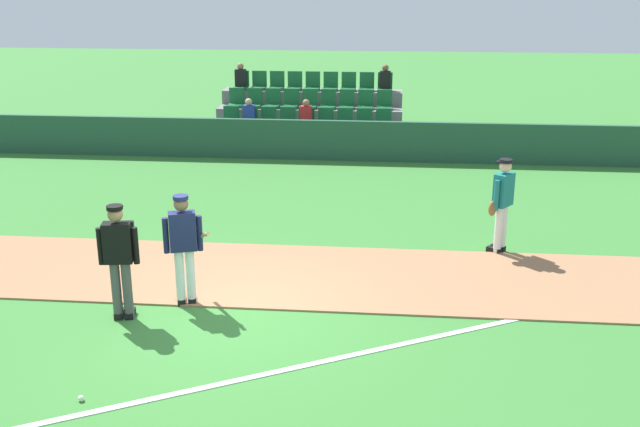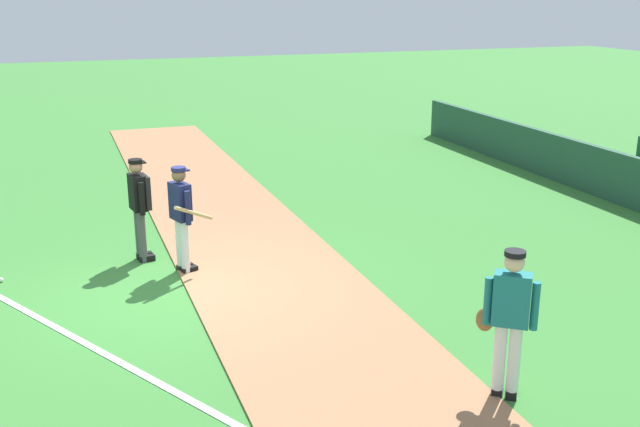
{
  "view_description": "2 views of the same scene",
  "coord_description": "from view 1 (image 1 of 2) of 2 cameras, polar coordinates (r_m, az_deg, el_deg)",
  "views": [
    {
      "loc": [
        2.37,
        -9.9,
        4.88
      ],
      "look_at": [
        1.31,
        1.18,
        1.26
      ],
      "focal_mm": 41.47,
      "sensor_mm": 36.0,
      "label": 1
    },
    {
      "loc": [
        10.78,
        -1.45,
        4.44
      ],
      "look_at": [
        0.33,
        2.3,
        1.08
      ],
      "focal_mm": 41.86,
      "sensor_mm": 36.0,
      "label": 2
    }
  ],
  "objects": [
    {
      "name": "umpire_home_plate",
      "position": [
        11.09,
        -15.24,
        -3.12
      ],
      "size": [
        0.58,
        0.35,
        1.76
      ],
      "color": "#4C4C4C",
      "rests_on": "ground"
    },
    {
      "name": "dugout_fence",
      "position": [
        20.33,
        -1.38,
        5.71
      ],
      "size": [
        20.0,
        0.16,
        1.09
      ],
      "primitive_type": "cube",
      "color": "#234C38",
      "rests_on": "ground"
    },
    {
      "name": "baseball",
      "position": [
        9.55,
        -17.97,
        -13.41
      ],
      "size": [
        0.07,
        0.07,
        0.07
      ],
      "primitive_type": "sphere",
      "color": "white",
      "rests_on": "ground"
    },
    {
      "name": "runner_teal_jersey",
      "position": [
        13.67,
        13.86,
        0.83
      ],
      "size": [
        0.52,
        0.55,
        1.76
      ],
      "color": "white",
      "rests_on": "ground"
    },
    {
      "name": "infield_dirt_path",
      "position": [
        12.7,
        -5.74,
        -4.6
      ],
      "size": [
        28.0,
        2.77,
        0.03
      ],
      "primitive_type": "cube",
      "color": "#9E704C",
      "rests_on": "ground"
    },
    {
      "name": "foul_line_chalk",
      "position": [
        10.61,
        8.37,
        -9.53
      ],
      "size": [
        10.54,
        5.92,
        0.01
      ],
      "primitive_type": "cube",
      "rotation": [
        0.0,
        0.0,
        0.51
      ],
      "color": "white",
      "rests_on": "ground"
    },
    {
      "name": "stadium_bleachers",
      "position": [
        22.14,
        -0.82,
        6.92
      ],
      "size": [
        5.55,
        2.95,
        2.3
      ],
      "color": "slate",
      "rests_on": "ground"
    },
    {
      "name": "batter_navy_jersey",
      "position": [
        11.35,
        -10.46,
        -2.45
      ],
      "size": [
        0.74,
        0.69,
        1.76
      ],
      "color": "white",
      "rests_on": "ground"
    },
    {
      "name": "ground_plane",
      "position": [
        11.29,
        -7.28,
        -7.74
      ],
      "size": [
        80.0,
        80.0,
        0.0
      ],
      "primitive_type": "plane",
      "color": "#387A33"
    }
  ]
}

